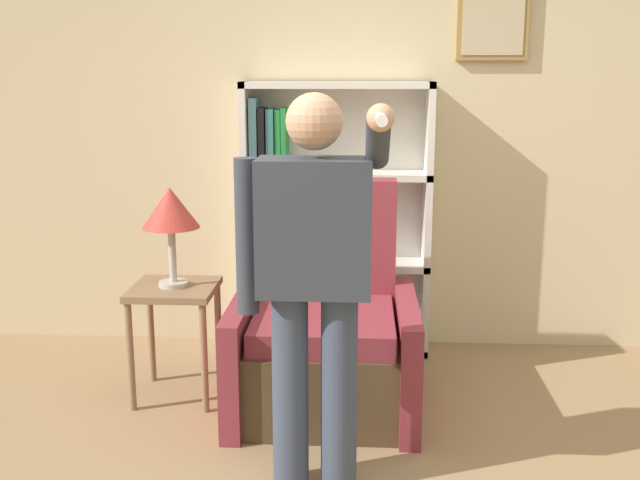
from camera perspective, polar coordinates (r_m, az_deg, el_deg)
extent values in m
cube|color=beige|center=(4.66, 3.99, 8.81)|extent=(8.00, 0.06, 2.80)
cube|color=olive|center=(4.67, 13.02, 15.80)|extent=(0.42, 0.04, 0.43)
cube|color=tan|center=(4.65, 13.07, 15.82)|extent=(0.36, 0.01, 0.37)
cube|color=silver|center=(4.61, -5.54, 1.58)|extent=(0.04, 0.28, 1.66)
cube|color=silver|center=(4.58, 8.13, 1.42)|extent=(0.04, 0.28, 1.66)
cube|color=silver|center=(4.69, 1.33, 1.83)|extent=(1.13, 0.01, 1.66)
cube|color=silver|center=(4.78, 1.22, -8.04)|extent=(1.13, 0.28, 0.04)
cube|color=silver|center=(4.62, 1.25, -1.85)|extent=(1.13, 0.28, 0.04)
cube|color=silver|center=(4.52, 1.29, 4.95)|extent=(1.13, 0.28, 0.04)
cube|color=silver|center=(4.48, 1.32, 11.73)|extent=(1.13, 0.28, 0.04)
cube|color=#BC4C56|center=(4.76, -4.82, -5.56)|extent=(0.03, 0.22, 0.37)
cube|color=#337070|center=(4.74, -4.20, -5.08)|extent=(0.05, 0.16, 0.46)
cube|color=black|center=(4.74, -3.51, -5.33)|extent=(0.04, 0.16, 0.42)
cube|color=#1E47B2|center=(4.73, -2.91, -5.32)|extent=(0.05, 0.19, 0.42)
cube|color=#5B99A8|center=(4.72, -2.22, -5.22)|extent=(0.05, 0.23, 0.44)
cube|color=#1E47B2|center=(4.71, -1.62, -5.17)|extent=(0.03, 0.15, 0.45)
cube|color=red|center=(4.62, -4.86, 0.73)|extent=(0.05, 0.21, 0.37)
cube|color=gold|center=(4.61, -4.25, 0.84)|extent=(0.05, 0.19, 0.39)
cube|color=#238438|center=(4.60, -3.69, 0.89)|extent=(0.03, 0.20, 0.40)
cube|color=#9E7A47|center=(4.60, -3.14, 0.74)|extent=(0.04, 0.22, 0.38)
cube|color=#BC4C56|center=(4.60, -2.62, 0.67)|extent=(0.04, 0.22, 0.37)
cube|color=#5B99A8|center=(4.53, -5.00, 7.97)|extent=(0.05, 0.18, 0.44)
cube|color=black|center=(4.53, -4.36, 7.62)|extent=(0.04, 0.20, 0.38)
cube|color=#337070|center=(4.52, -3.73, 7.58)|extent=(0.04, 0.18, 0.37)
cube|color=#238438|center=(4.52, -3.16, 7.56)|extent=(0.03, 0.16, 0.37)
cube|color=#238438|center=(4.51, -2.69, 7.63)|extent=(0.03, 0.22, 0.38)
cube|color=#4C3823|center=(3.92, 0.33, -9.93)|extent=(0.74, 0.83, 0.41)
cube|color=maroon|center=(3.79, 0.30, -6.46)|extent=(0.70, 0.71, 0.12)
cube|color=maroon|center=(4.12, 0.61, -1.85)|extent=(0.74, 0.16, 0.94)
cube|color=maroon|center=(3.93, -5.86, -8.55)|extent=(0.10, 0.91, 0.59)
cube|color=maroon|center=(3.89, 6.58, -8.79)|extent=(0.10, 0.91, 0.59)
cylinder|color=#384256|center=(3.15, -2.27, -11.40)|extent=(0.15, 0.15, 0.84)
cylinder|color=#384256|center=(3.14, 1.46, -11.49)|extent=(0.15, 0.15, 0.84)
cube|color=#333842|center=(2.93, -0.43, 0.99)|extent=(0.45, 0.24, 0.54)
sphere|color=tan|center=(2.88, -0.45, 9.02)|extent=(0.22, 0.22, 0.22)
cylinder|color=#333842|center=(2.97, -5.61, 0.25)|extent=(0.09, 0.09, 0.62)
cylinder|color=#333842|center=(2.76, 4.36, 7.59)|extent=(0.09, 0.28, 0.23)
cylinder|color=#333842|center=(2.51, 4.49, 9.18)|extent=(0.08, 0.27, 0.10)
sphere|color=tan|center=(2.38, 4.56, 9.27)|extent=(0.09, 0.09, 0.09)
cylinder|color=white|center=(2.29, 4.61, 9.14)|extent=(0.04, 0.15, 0.04)
cube|color=#846647|center=(4.01, -11.07, -3.70)|extent=(0.44, 0.44, 0.04)
cylinder|color=#846647|center=(3.98, -14.24, -8.63)|extent=(0.04, 0.04, 0.58)
cylinder|color=#846647|center=(3.89, -8.82, -8.92)|extent=(0.04, 0.04, 0.58)
cylinder|color=#846647|center=(4.32, -12.74, -6.84)|extent=(0.04, 0.04, 0.58)
cylinder|color=#846647|center=(4.23, -7.75, -7.05)|extent=(0.04, 0.04, 0.58)
cylinder|color=#B7B2A8|center=(4.00, -11.09, -3.28)|extent=(0.15, 0.15, 0.02)
cylinder|color=#B7B2A8|center=(3.96, -11.18, -1.10)|extent=(0.04, 0.04, 0.29)
cone|color=#B2382D|center=(3.91, -11.34, 2.44)|extent=(0.30, 0.30, 0.21)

